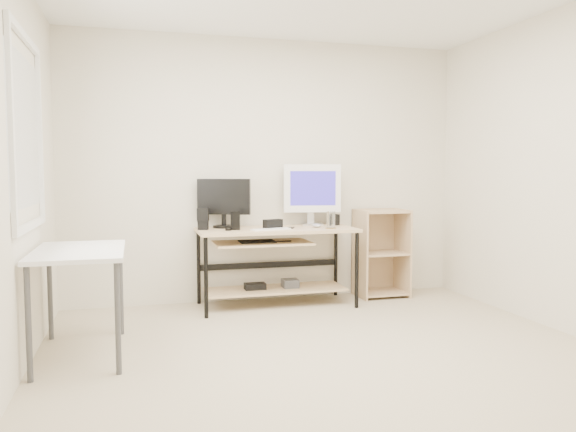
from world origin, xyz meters
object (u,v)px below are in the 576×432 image
(side_table, at_px, (79,261))
(audio_controller, at_px, (236,221))
(desk, at_px, (274,250))
(black_monitor, at_px, (224,200))
(shelf_unit, at_px, (380,252))
(white_imac, at_px, (312,190))

(side_table, xyz_separation_m, audio_controller, (1.28, 1.00, 0.17))
(desk, distance_m, black_monitor, 0.68)
(shelf_unit, height_order, white_imac, white_imac)
(desk, distance_m, audio_controller, 0.48)
(side_table, bearing_deg, shelf_unit, 23.33)
(side_table, relative_size, white_imac, 1.63)
(desk, height_order, black_monitor, black_monitor)
(desk, relative_size, side_table, 1.50)
(black_monitor, height_order, audio_controller, black_monitor)
(shelf_unit, xyz_separation_m, audio_controller, (-1.55, -0.22, 0.38))
(desk, xyz_separation_m, white_imac, (0.45, 0.20, 0.57))
(shelf_unit, xyz_separation_m, black_monitor, (-1.62, 0.02, 0.57))
(desk, relative_size, audio_controller, 8.76)
(shelf_unit, bearing_deg, black_monitor, 179.21)
(desk, xyz_separation_m, black_monitor, (-0.45, 0.18, 0.48))
(black_monitor, xyz_separation_m, audio_controller, (0.07, -0.24, -0.18))
(desk, relative_size, black_monitor, 3.03)
(white_imac, bearing_deg, side_table, -140.05)
(desk, bearing_deg, audio_controller, -171.37)
(black_monitor, bearing_deg, desk, -0.20)
(white_imac, bearing_deg, desk, -147.02)
(white_imac, relative_size, audio_controller, 3.58)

